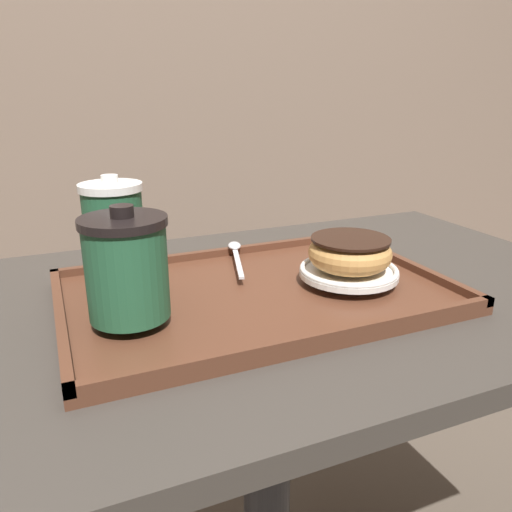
{
  "coord_description": "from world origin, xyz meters",
  "views": [
    {
      "loc": [
        -0.29,
        -0.62,
        1.0
      ],
      "look_at": [
        -0.03,
        -0.02,
        0.78
      ],
      "focal_mm": 35.0,
      "sensor_mm": 36.0,
      "label": 1
    }
  ],
  "objects_px": {
    "donut_chocolate_glazed": "(350,252)",
    "coffee_cup_rear": "(115,233)",
    "coffee_cup_front": "(127,267)",
    "spoon": "(236,251)"
  },
  "relations": [
    {
      "from": "coffee_cup_front",
      "to": "coffee_cup_rear",
      "type": "distance_m",
      "value": 0.13
    },
    {
      "from": "coffee_cup_rear",
      "to": "spoon",
      "type": "distance_m",
      "value": 0.21
    },
    {
      "from": "coffee_cup_front",
      "to": "donut_chocolate_glazed",
      "type": "xyz_separation_m",
      "value": [
        0.32,
        0.01,
        -0.03
      ]
    },
    {
      "from": "coffee_cup_rear",
      "to": "donut_chocolate_glazed",
      "type": "bearing_deg",
      "value": -20.04
    },
    {
      "from": "coffee_cup_rear",
      "to": "spoon",
      "type": "xyz_separation_m",
      "value": [
        0.2,
        0.05,
        -0.07
      ]
    },
    {
      "from": "spoon",
      "to": "coffee_cup_rear",
      "type": "bearing_deg",
      "value": 120.09
    },
    {
      "from": "donut_chocolate_glazed",
      "to": "spoon",
      "type": "bearing_deg",
      "value": 125.7
    },
    {
      "from": "donut_chocolate_glazed",
      "to": "coffee_cup_rear",
      "type": "bearing_deg",
      "value": 159.96
    },
    {
      "from": "coffee_cup_front",
      "to": "donut_chocolate_glazed",
      "type": "relative_size",
      "value": 1.13
    },
    {
      "from": "coffee_cup_front",
      "to": "spoon",
      "type": "relative_size",
      "value": 0.85
    }
  ]
}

